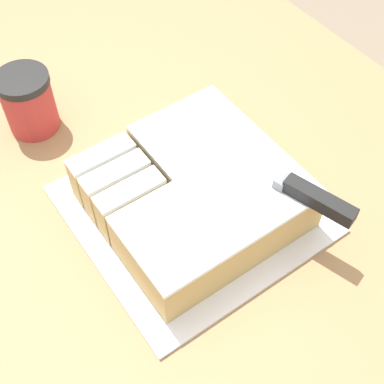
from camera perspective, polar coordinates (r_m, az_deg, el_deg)
countertop at (r=1.25m, az=-3.03°, el=-14.77°), size 1.40×1.10×0.95m
cake_board at (r=0.83m, az=-0.00°, el=-1.81°), size 0.34×0.34×0.01m
cake at (r=0.79m, az=0.39°, el=-0.05°), size 0.27×0.27×0.08m
knife at (r=0.75m, az=11.06°, el=0.38°), size 0.30×0.11×0.02m
coffee_cup at (r=0.95m, az=-17.05°, el=9.18°), size 0.09×0.09×0.11m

